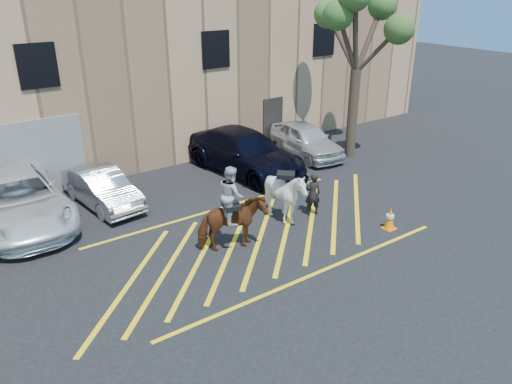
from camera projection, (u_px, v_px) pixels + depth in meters
ground at (254, 234)px, 15.50m from camera, size 90.00×90.00×0.00m
car_white_pickup at (18, 200)px, 15.89m from camera, size 2.81×5.88×1.62m
car_silver_sedan at (102, 188)px, 17.23m from camera, size 1.77×3.98×1.27m
car_blue_suv at (244, 152)px, 20.12m from camera, size 3.05×6.04×1.68m
car_white_suv at (306, 140)px, 22.07m from camera, size 2.23×4.40×1.44m
handler at (313, 194)px, 16.50m from camera, size 0.63×0.52×1.48m
warehouse at (104, 64)px, 23.00m from camera, size 32.42×10.20×7.30m
hatching_zone at (260, 238)px, 15.28m from camera, size 12.60×5.12×0.01m
mounted_bay at (232, 217)px, 14.26m from camera, size 2.12×1.39×2.57m
saddled_white at (285, 195)px, 15.96m from camera, size 2.20×2.21×1.82m
traffic_cone at (390, 218)px, 15.68m from camera, size 0.38×0.38×0.73m
tree at (360, 22)px, 20.01m from camera, size 3.99×4.37×7.31m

